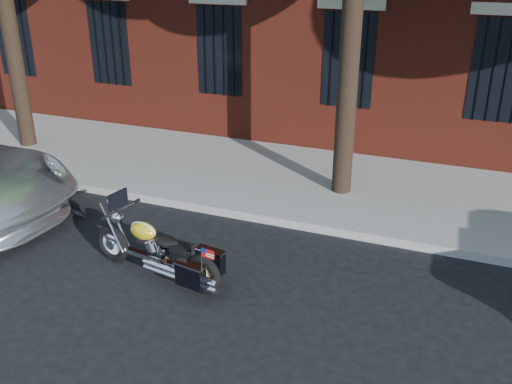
% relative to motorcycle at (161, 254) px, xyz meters
% --- Properties ---
extents(ground, '(120.00, 120.00, 0.00)m').
position_rel_motorcycle_xyz_m(ground, '(1.19, 0.89, -0.41)').
color(ground, black).
rests_on(ground, ground).
extents(curb, '(40.00, 0.16, 0.15)m').
position_rel_motorcycle_xyz_m(curb, '(1.19, 2.27, -0.33)').
color(curb, gray).
rests_on(curb, ground).
extents(sidewalk, '(40.00, 3.60, 0.15)m').
position_rel_motorcycle_xyz_m(sidewalk, '(1.19, 4.15, -0.33)').
color(sidewalk, gray).
rests_on(sidewalk, ground).
extents(motorcycle, '(2.31, 0.92, 1.20)m').
position_rel_motorcycle_xyz_m(motorcycle, '(0.00, 0.00, 0.00)').
color(motorcycle, black).
rests_on(motorcycle, ground).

